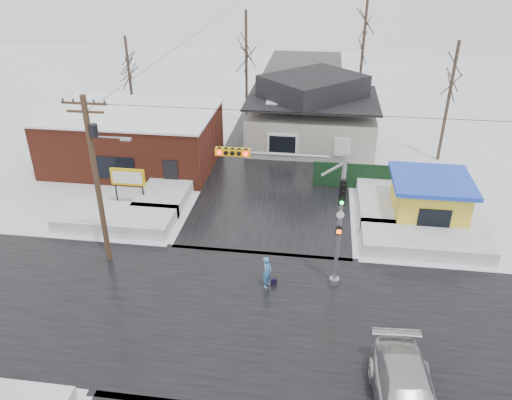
# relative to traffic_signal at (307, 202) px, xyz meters

# --- Properties ---
(ground) EXTENTS (120.00, 120.00, 0.00)m
(ground) POSITION_rel_traffic_signal_xyz_m (-2.43, -2.97, -4.54)
(ground) COLOR white
(ground) RESTS_ON ground
(road_ns) EXTENTS (10.00, 120.00, 0.02)m
(road_ns) POSITION_rel_traffic_signal_xyz_m (-2.43, -2.97, -4.53)
(road_ns) COLOR black
(road_ns) RESTS_ON ground
(road_ew) EXTENTS (120.00, 10.00, 0.02)m
(road_ew) POSITION_rel_traffic_signal_xyz_m (-2.43, -2.97, -4.53)
(road_ew) COLOR black
(road_ew) RESTS_ON ground
(snowbank_nw) EXTENTS (7.00, 3.00, 0.80)m
(snowbank_nw) POSITION_rel_traffic_signal_xyz_m (-11.43, 4.03, -4.14)
(snowbank_nw) COLOR white
(snowbank_nw) RESTS_ON ground
(snowbank_ne) EXTENTS (7.00, 3.00, 0.80)m
(snowbank_ne) POSITION_rel_traffic_signal_xyz_m (6.57, 4.03, -4.14)
(snowbank_ne) COLOR white
(snowbank_ne) RESTS_ON ground
(snowbank_nside_w) EXTENTS (3.00, 8.00, 0.80)m
(snowbank_nside_w) POSITION_rel_traffic_signal_xyz_m (-9.43, 9.03, -4.14)
(snowbank_nside_w) COLOR white
(snowbank_nside_w) RESTS_ON ground
(snowbank_nside_e) EXTENTS (3.00, 8.00, 0.80)m
(snowbank_nside_e) POSITION_rel_traffic_signal_xyz_m (4.57, 9.03, -4.14)
(snowbank_nside_e) COLOR white
(snowbank_nside_e) RESTS_ON ground
(traffic_signal) EXTENTS (6.05, 0.68, 7.00)m
(traffic_signal) POSITION_rel_traffic_signal_xyz_m (0.00, 0.00, 0.00)
(traffic_signal) COLOR gray
(traffic_signal) RESTS_ON ground
(utility_pole) EXTENTS (3.15, 0.44, 9.00)m
(utility_pole) POSITION_rel_traffic_signal_xyz_m (-10.36, 0.53, 0.57)
(utility_pole) COLOR #382619
(utility_pole) RESTS_ON ground
(brick_building) EXTENTS (12.20, 8.20, 4.12)m
(brick_building) POSITION_rel_traffic_signal_xyz_m (-13.43, 13.03, -2.46)
(brick_building) COLOR maroon
(brick_building) RESTS_ON ground
(marquee_sign) EXTENTS (2.20, 0.21, 2.55)m
(marquee_sign) POSITION_rel_traffic_signal_xyz_m (-11.43, 6.53, -2.62)
(marquee_sign) COLOR black
(marquee_sign) RESTS_ON ground
(house) EXTENTS (10.40, 8.40, 5.76)m
(house) POSITION_rel_traffic_signal_xyz_m (-0.43, 19.03, -1.92)
(house) COLOR #B8B2A6
(house) RESTS_ON ground
(kiosk) EXTENTS (4.60, 4.60, 2.88)m
(kiosk) POSITION_rel_traffic_signal_xyz_m (7.07, 7.03, -3.08)
(kiosk) COLOR yellow
(kiosk) RESTS_ON ground
(fence) EXTENTS (8.00, 0.12, 1.80)m
(fence) POSITION_rel_traffic_signal_xyz_m (4.07, 11.03, -3.64)
(fence) COLOR black
(fence) RESTS_ON ground
(tree_far_left) EXTENTS (3.00, 3.00, 10.00)m
(tree_far_left) POSITION_rel_traffic_signal_xyz_m (-6.43, 23.03, 3.41)
(tree_far_left) COLOR #332821
(tree_far_left) RESTS_ON ground
(tree_far_mid) EXTENTS (3.00, 3.00, 12.00)m
(tree_far_mid) POSITION_rel_traffic_signal_xyz_m (3.57, 25.03, 5.00)
(tree_far_mid) COLOR #332821
(tree_far_mid) RESTS_ON ground
(tree_far_right) EXTENTS (3.00, 3.00, 9.00)m
(tree_far_right) POSITION_rel_traffic_signal_xyz_m (9.57, 17.03, 2.62)
(tree_far_right) COLOR #332821
(tree_far_right) RESTS_ON ground
(tree_far_west) EXTENTS (3.00, 3.00, 8.00)m
(tree_far_west) POSITION_rel_traffic_signal_xyz_m (-16.43, 21.03, 1.82)
(tree_far_west) COLOR #332821
(tree_far_west) RESTS_ON ground
(pedestrian) EXTENTS (0.58, 0.71, 1.69)m
(pedestrian) POSITION_rel_traffic_signal_xyz_m (-1.73, -0.69, -3.69)
(pedestrian) COLOR #437DBC
(pedestrian) RESTS_ON ground
(car) EXTENTS (2.60, 5.70, 1.62)m
(car) POSITION_rel_traffic_signal_xyz_m (4.08, -7.44, -3.73)
(car) COLOR silver
(car) RESTS_ON ground
(shopping_bag) EXTENTS (0.30, 0.21, 0.35)m
(shopping_bag) POSITION_rel_traffic_signal_xyz_m (-1.41, -0.55, -4.36)
(shopping_bag) COLOR black
(shopping_bag) RESTS_ON ground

